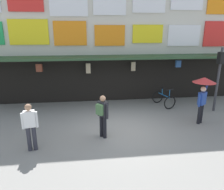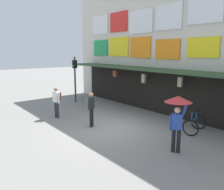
% 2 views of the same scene
% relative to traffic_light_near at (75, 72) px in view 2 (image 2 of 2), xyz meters
% --- Properties ---
extents(ground_plane, '(80.00, 80.00, 0.00)m').
position_rel_traffic_light_near_xyz_m(ground_plane, '(6.14, -1.59, -2.14)').
color(ground_plane, gray).
extents(shopfront, '(18.00, 2.60, 8.00)m').
position_rel_traffic_light_near_xyz_m(shopfront, '(6.14, 2.98, 1.82)').
color(shopfront, beige).
rests_on(shopfront, ground).
extents(traffic_light_near, '(0.30, 0.34, 3.20)m').
position_rel_traffic_light_near_xyz_m(traffic_light_near, '(0.00, 0.00, 0.00)').
color(traffic_light_near, '#38383D').
rests_on(traffic_light_near, ground).
extents(bicycle_parked, '(1.01, 1.31, 1.05)m').
position_rel_traffic_light_near_xyz_m(bicycle_parked, '(8.93, 1.04, -1.75)').
color(bicycle_parked, black).
rests_on(bicycle_parked, ground).
extents(pedestrian_in_black, '(0.52, 0.40, 1.68)m').
position_rel_traffic_light_near_xyz_m(pedestrian_in_black, '(2.89, -2.76, -1.16)').
color(pedestrian_in_black, '#2D2D38').
rests_on(pedestrian_in_black, ground).
extents(pedestrian_in_green, '(0.47, 0.47, 1.68)m').
position_rel_traffic_light_near_xyz_m(pedestrian_in_green, '(5.36, -2.15, -1.16)').
color(pedestrian_in_green, black).
rests_on(pedestrian_in_green, ground).
extents(pedestrian_with_umbrella, '(0.96, 0.96, 2.08)m').
position_rel_traffic_light_near_xyz_m(pedestrian_with_umbrella, '(9.74, -1.35, -0.50)').
color(pedestrian_with_umbrella, black).
rests_on(pedestrian_with_umbrella, ground).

